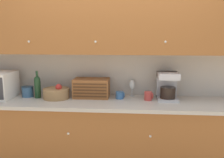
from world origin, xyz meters
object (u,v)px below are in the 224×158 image
(storage_canister, at_px, (28,92))
(mug_blue_second, at_px, (148,96))
(wine_bottle, at_px, (37,86))
(fruit_basket, at_px, (56,93))
(mug, at_px, (120,95))
(wine_glass, at_px, (132,85))
(bread_box, at_px, (92,88))
(coffee_maker, at_px, (167,86))

(storage_canister, relative_size, mug_blue_second, 1.41)
(storage_canister, xyz_separation_m, mug_blue_second, (1.48, -0.05, -0.01))
(wine_bottle, bearing_deg, fruit_basket, -3.35)
(mug, height_order, wine_glass, wine_glass)
(bread_box, height_order, wine_glass, bread_box)
(fruit_basket, height_order, mug_blue_second, fruit_basket)
(wine_bottle, distance_m, coffee_maker, 1.56)
(wine_glass, bearing_deg, mug_blue_second, -44.55)
(mug_blue_second, bearing_deg, storage_canister, 178.09)
(storage_canister, bearing_deg, wine_glass, 6.25)
(wine_glass, bearing_deg, storage_canister, -173.75)
(wine_bottle, bearing_deg, storage_canister, 165.27)
(wine_bottle, relative_size, bread_box, 0.77)
(wine_bottle, xyz_separation_m, wine_glass, (1.14, 0.18, -0.01))
(storage_canister, xyz_separation_m, bread_box, (0.79, 0.04, 0.05))
(bread_box, distance_m, mug, 0.36)
(mug, bearing_deg, fruit_basket, -175.95)
(storage_canister, relative_size, coffee_maker, 0.44)
(bread_box, relative_size, wine_glass, 2.06)
(mug, distance_m, coffee_maker, 0.57)
(storage_canister, bearing_deg, wine_bottle, -14.73)
(mug, bearing_deg, mug_blue_second, -8.68)
(mug, xyz_separation_m, coffee_maker, (0.56, -0.00, 0.12))
(storage_canister, relative_size, fruit_basket, 0.46)
(fruit_basket, relative_size, mug, 2.89)
(wine_bottle, xyz_separation_m, fruit_basket, (0.23, -0.01, -0.08))
(wine_bottle, bearing_deg, mug_blue_second, -0.48)
(wine_bottle, distance_m, bread_box, 0.66)
(fruit_basket, relative_size, mug_blue_second, 3.04)
(wine_glass, xyz_separation_m, coffee_maker, (0.41, -0.14, 0.02))
(wine_bottle, bearing_deg, wine_glass, 8.90)
(storage_canister, bearing_deg, coffee_maker, 0.04)
(fruit_basket, relative_size, bread_box, 0.73)
(bread_box, height_order, mug_blue_second, bread_box)
(wine_bottle, distance_m, fruit_basket, 0.25)
(fruit_basket, height_order, mug, fruit_basket)
(storage_canister, xyz_separation_m, coffee_maker, (1.70, 0.00, 0.10))
(fruit_basket, height_order, bread_box, bread_box)
(wine_glass, bearing_deg, coffee_maker, -18.61)
(storage_canister, height_order, mug_blue_second, storage_canister)
(bread_box, xyz_separation_m, mug_blue_second, (0.69, -0.09, -0.06))
(storage_canister, relative_size, mug, 1.34)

